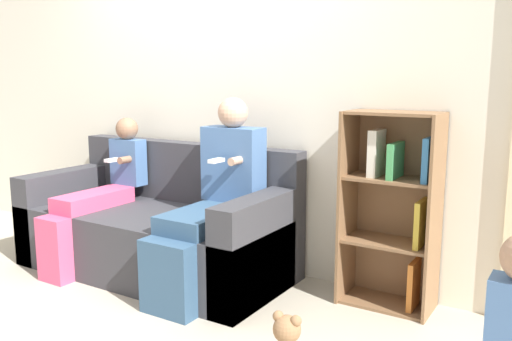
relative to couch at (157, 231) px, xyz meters
name	(u,v)px	position (x,y,z in m)	size (l,w,h in m)	color
ground_plane	(124,301)	(0.20, -0.53, -0.29)	(14.00, 14.00, 0.00)	#B2A893
back_wall	(218,90)	(0.20, 0.48, 0.98)	(10.00, 0.06, 2.55)	silver
couch	(157,231)	(0.00, 0.00, 0.00)	(1.95, 0.88, 0.89)	#38383D
adult_seated	(213,195)	(0.56, -0.09, 0.34)	(0.41, 0.84, 1.24)	#335170
child_seated	(97,194)	(-0.44, -0.14, 0.24)	(0.27, 0.86, 1.07)	#DB4C75
bookshelf	(395,206)	(1.61, 0.32, 0.32)	(0.55, 0.32, 1.18)	brown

